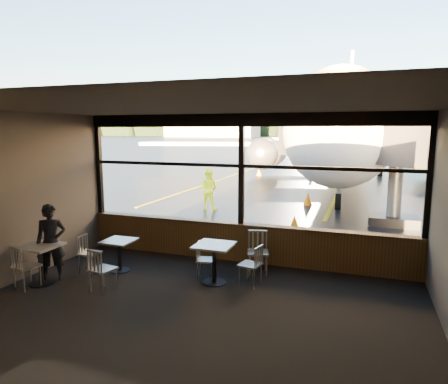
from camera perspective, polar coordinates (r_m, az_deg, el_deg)
The scene contains 33 objects.
ground_plane at distance 128.94m, azimuth 18.31°, elevation 6.92°, with size 520.00×520.00×0.00m, color black.
carpet_floor at distance 7.17m, azimuth -4.92°, elevation -16.91°, with size 8.00×6.00×0.01m, color black.
ceiling at distance 6.48m, azimuth -5.33°, elevation 12.16°, with size 8.00×6.00×0.04m, color #38332D.
wall_left at distance 9.01m, azimuth -28.96°, elevation -1.04°, with size 0.04×6.00×3.50m, color #473F39.
wall_back at distance 4.17m, azimuth -22.77°, elevation -11.00°, with size 8.00×0.04×3.50m, color #473F39.
window_sill at distance 9.65m, azimuth 2.44°, elevation -7.27°, with size 8.00×0.28×0.90m, color #4D3417.
window_header at distance 9.28m, azimuth 2.56°, elevation 10.22°, with size 8.00×0.18×0.30m, color black.
mullion_left at distance 11.12m, azimuth -17.39°, elevation 3.65°, with size 0.12×0.12×2.60m, color black.
mullion_centre at distance 9.32m, azimuth 2.51°, elevation 3.13°, with size 0.12×0.12×2.60m, color black.
mullion_right at distance 9.01m, azimuth 27.32°, elevation 1.97°, with size 0.12×0.12×2.60m, color black.
window_transom at distance 9.31m, azimuth 2.52°, elevation 3.74°, with size 8.00×0.10×0.08m, color black.
airliner at distance 28.76m, azimuth 17.33°, elevation 13.33°, with size 30.56×36.67×11.21m, color white, non-canonical shape.
jet_bridge at distance 14.42m, azimuth 23.09°, elevation 5.51°, with size 9.27×11.34×4.95m, color #2E2E30, non-canonical shape.
cafe_table_near at distance 8.29m, azimuth -1.41°, elevation -10.23°, with size 0.75×0.75×0.83m, color #A09A93, non-canonical shape.
cafe_table_mid at distance 9.28m, azimuth -14.71°, elevation -8.80°, with size 0.65×0.65×0.72m, color gray, non-canonical shape.
cafe_table_left at distance 9.05m, azimuth -24.73°, elevation -9.42°, with size 0.75×0.75×0.83m, color #9B968E, non-canonical shape.
chair_near_e at distance 8.19m, azimuth 3.77°, elevation -10.40°, with size 0.47×0.47×0.86m, color #ACA79B, non-canonical shape.
chair_near_w at distance 8.58m, azimuth -2.56°, elevation -9.71°, with size 0.43×0.43×0.79m, color beige, non-canonical shape.
chair_near_n at distance 8.84m, azimuth 4.87°, elevation -8.66°, with size 0.51×0.51×0.94m, color #B9B3A7, non-canonical shape.
chair_mid_s at distance 8.21m, azimuth -16.93°, elevation -10.57°, with size 0.49×0.49×0.89m, color #ADA99C, non-canonical shape.
chair_mid_w at distance 9.43m, azimuth -18.62°, elevation -8.32°, with size 0.45×0.45×0.83m, color #BBB5A8, non-canonical shape.
chair_left_s at distance 8.96m, azimuth -26.36°, elevation -9.51°, with size 0.48×0.48×0.89m, color beige, non-canonical shape.
passenger at distance 9.09m, azimuth -23.45°, elevation -6.65°, with size 0.59×0.39×1.62m, color black.
ground_crew at distance 15.78m, azimuth -2.29°, elevation 0.37°, with size 0.79×0.62×1.63m, color #BFF219.
cone_nose at distance 17.19m, azimuth 11.89°, elevation -0.96°, with size 0.39×0.39×0.54m, color #FF5508.
cone_wing at distance 28.12m, azimuth 5.03°, elevation 2.91°, with size 0.39×0.39×0.55m, color orange.
hangar_left at distance 202.40m, azimuth -1.70°, elevation 9.41°, with size 45.00×18.00×11.00m, color silver, non-canonical shape.
hangar_mid at distance 193.91m, azimuth 18.81°, elevation 8.83°, with size 38.00×15.00×10.00m, color silver, non-canonical shape.
fuel_tank_a at distance 193.66m, azimuth 9.77°, elevation 8.58°, with size 8.00×8.00×6.00m, color silver.
fuel_tank_b at distance 192.22m, azimuth 12.74°, elevation 8.49°, with size 8.00×8.00×6.00m, color silver.
fuel_tank_c at distance 191.30m, azimuth 15.75°, elevation 8.38°, with size 8.00×8.00×6.00m, color silver.
treeline at distance 218.91m, azimuth 18.91°, elevation 9.03°, with size 360.00×3.00×12.00m, color black.
cone_extra at distance 12.98m, azimuth 10.03°, elevation -4.26°, with size 0.32×0.32×0.44m, color #FF6708.
Camera 1 is at (2.69, -8.88, 3.11)m, focal length 32.00 mm.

